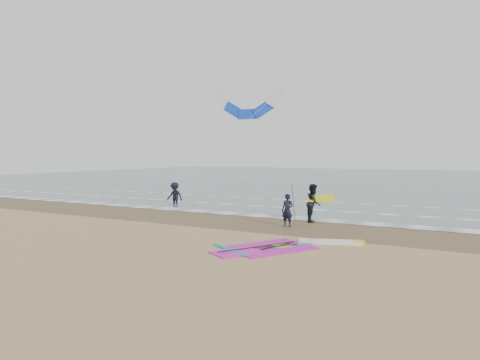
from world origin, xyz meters
The scene contains 11 objects.
ground centered at (0.00, 0.00, 0.00)m, with size 120.00×120.00×0.00m, color tan.
sea_water centered at (0.00, 48.00, 0.01)m, with size 120.00×80.00×0.02m, color #47605E.
wet_sand_band centered at (0.00, 6.00, 0.00)m, with size 120.00×5.00×0.01m, color brown.
foam_waterline centered at (0.00, 10.44, 0.03)m, with size 120.00×9.15×0.02m.
windsurf_rig centered at (2.29, 1.45, 0.03)m, with size 5.10×4.83×0.12m.
person_standing centered at (0.64, 5.57, 0.79)m, with size 0.58×0.38×1.58m, color black.
person_walking centered at (1.25, 7.59, 0.97)m, with size 0.95×0.74×1.95m, color black.
person_wading centered at (-9.55, 10.39, 0.94)m, with size 1.21×0.70×1.88m, color black.
held_pole centered at (0.94, 5.57, 1.16)m, with size 0.17×0.86×1.82m.
carried_kiteboard centered at (1.65, 7.49, 1.23)m, with size 1.30×0.51×0.39m.
surf_kite centered at (-6.30, 15.08, 7.01)m, with size 6.11×4.81×7.21m.
Camera 1 is at (8.14, -13.22, 3.45)m, focal length 32.00 mm.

